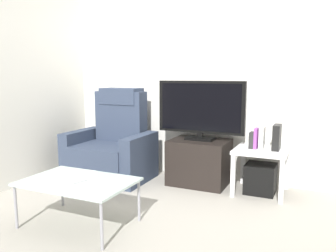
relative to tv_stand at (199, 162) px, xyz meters
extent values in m
plane|color=#9E998E|center=(0.03, -0.82, -0.26)|extent=(6.40, 6.40, 0.00)
cube|color=silver|center=(0.03, 0.31, 1.04)|extent=(6.40, 0.06, 2.60)
cube|color=silver|center=(-1.85, -0.82, 1.04)|extent=(0.06, 4.48, 2.60)
cube|color=black|center=(0.00, 0.00, 0.00)|extent=(0.65, 0.50, 0.51)
cube|color=black|center=(0.00, -0.24, 0.10)|extent=(0.60, 0.02, 0.02)
cube|color=black|center=(0.00, -0.19, 0.14)|extent=(0.34, 0.11, 0.04)
cube|color=black|center=(0.00, 0.02, 0.27)|extent=(0.32, 0.20, 0.03)
cube|color=black|center=(0.00, 0.02, 0.31)|extent=(0.06, 0.04, 0.05)
cube|color=black|center=(0.00, 0.02, 0.63)|extent=(1.01, 0.05, 0.59)
cube|color=black|center=(0.00, 0.00, 0.63)|extent=(0.93, 0.01, 0.53)
cube|color=#2D384C|center=(-1.05, -0.25, -0.05)|extent=(0.70, 0.72, 0.42)
cube|color=#2D384C|center=(-1.05, 0.02, 0.47)|extent=(0.64, 0.20, 0.62)
cube|color=#2D384C|center=(-1.05, 0.04, 0.72)|extent=(0.50, 0.26, 0.20)
cube|color=#2D384C|center=(-1.47, -0.25, 0.02)|extent=(0.14, 0.68, 0.56)
cube|color=#2D384C|center=(-0.63, -0.25, 0.02)|extent=(0.14, 0.68, 0.56)
cube|color=white|center=(0.69, -0.02, 0.20)|extent=(0.54, 0.54, 0.04)
cube|color=white|center=(0.46, -0.26, -0.04)|extent=(0.04, 0.04, 0.44)
cube|color=white|center=(0.93, -0.26, -0.04)|extent=(0.04, 0.04, 0.44)
cube|color=white|center=(0.46, 0.22, -0.04)|extent=(0.04, 0.04, 0.44)
cube|color=white|center=(0.93, 0.22, -0.04)|extent=(0.04, 0.04, 0.44)
cube|color=black|center=(0.69, -0.02, -0.10)|extent=(0.31, 0.31, 0.31)
cube|color=#262626|center=(0.59, -0.04, 0.31)|extent=(0.05, 0.11, 0.17)
cube|color=purple|center=(0.64, -0.04, 0.33)|extent=(0.03, 0.12, 0.22)
cube|color=white|center=(0.70, -0.04, 0.34)|extent=(0.04, 0.14, 0.23)
cube|color=black|center=(0.84, -0.01, 0.35)|extent=(0.07, 0.20, 0.26)
cube|color=#B2C6C1|center=(-0.55, -1.45, 0.12)|extent=(0.90, 0.60, 0.02)
cylinder|color=gray|center=(-0.97, -1.72, -0.08)|extent=(0.02, 0.02, 0.36)
cylinder|color=gray|center=(-0.13, -1.72, -0.08)|extent=(0.02, 0.02, 0.36)
cylinder|color=gray|center=(-0.97, -1.18, -0.08)|extent=(0.02, 0.02, 0.36)
cylinder|color=gray|center=(-0.13, -1.18, -0.08)|extent=(0.02, 0.02, 0.36)
cube|color=#B7B7BC|center=(-0.53, -1.48, 0.13)|extent=(0.10, 0.16, 0.01)
camera|label=1|loc=(1.24, -3.59, 0.99)|focal=36.24mm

